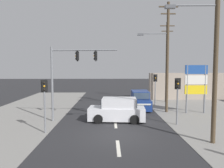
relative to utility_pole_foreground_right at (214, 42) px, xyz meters
The scene contains 16 objects.
ground_plane 7.97m from the utility_pole_foreground_right, 166.04° to the left, with size 140.00×140.00×0.00m, color #28282B.
lane_dash_near 7.89m from the utility_pole_foreground_right, behind, with size 0.20×2.40×0.01m, color silver.
lane_dash_mid 8.97m from the utility_pole_foreground_right, 141.02° to the left, with size 0.20×2.40×0.01m, color silver.
lane_dash_far 12.20m from the utility_pole_foreground_right, 119.84° to the left, with size 0.20×2.40×0.01m, color silver.
kerb_left_verge 15.92m from the utility_pole_foreground_right, 158.95° to the left, with size 8.00×40.00×0.02m, color gray.
utility_pole_foreground_right is the anchor object (origin of this frame).
utility_pole_midground_right 8.77m from the utility_pole_foreground_right, 92.46° to the left, with size 3.78×0.37×10.50m.
utility_pole_background_right 15.23m from the utility_pole_foreground_right, 84.82° to the left, with size 1.80×0.26×9.94m.
traffic_signal_mast 10.60m from the utility_pole_foreground_right, 150.49° to the left, with size 5.27×0.63×6.00m.
pedestal_signal_right_kerb 5.26m from the utility_pole_foreground_right, 100.03° to the left, with size 0.44×0.30×3.56m.
pedestal_signal_left_kerb 10.80m from the utility_pole_foreground_right, 168.65° to the left, with size 0.44×0.31×3.56m.
pedestal_signal_far_median 13.23m from the utility_pole_foreground_right, 92.32° to the left, with size 0.44×0.29×3.56m.
shopping_plaza_sign 8.96m from the utility_pole_foreground_right, 74.03° to the left, with size 2.10×0.16×4.60m.
shopfront_wall_far 18.65m from the utility_pole_foreground_right, 71.95° to the left, with size 12.00×1.00×3.60m, color #A39384.
suv_receding_far 8.85m from the utility_pole_foreground_right, 134.53° to the left, with size 4.65×2.31×1.90m.
suv_crossing_left 11.87m from the utility_pole_foreground_right, 103.84° to the left, with size 2.17×4.59×1.90m.
Camera 1 is at (-0.49, -13.51, 4.35)m, focal length 35.00 mm.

